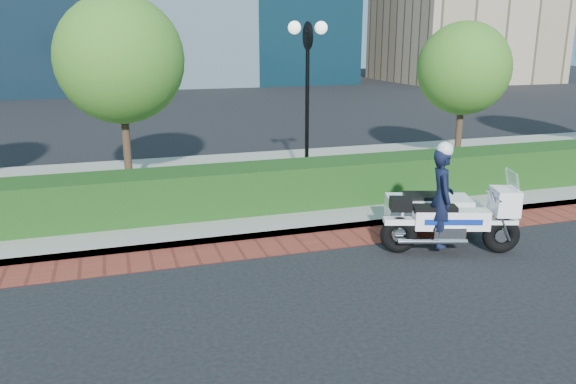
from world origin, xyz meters
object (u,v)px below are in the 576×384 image
object	(u,v)px
tree_c	(464,69)
tree_b	(120,59)
police_motorcycle	(441,210)
lamppost	(307,79)

from	to	relation	value
tree_c	tree_b	bearing A→B (deg)	180.00
tree_b	tree_c	world-z (taller)	tree_b
tree_b	police_motorcycle	xyz separation A→B (m)	(5.62, -5.93, -2.70)
lamppost	tree_b	xyz separation A→B (m)	(-4.50, 1.30, 0.48)
lamppost	tree_c	bearing A→B (deg)	13.30
tree_c	police_motorcycle	xyz separation A→B (m)	(-4.38, -5.93, -2.31)
lamppost	tree_b	world-z (taller)	tree_b
lamppost	police_motorcycle	size ratio (longest dim) A/B	1.63
tree_b	police_motorcycle	distance (m)	8.61
tree_c	police_motorcycle	distance (m)	7.72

